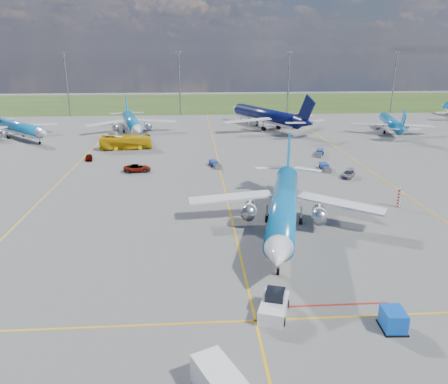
{
  "coord_description": "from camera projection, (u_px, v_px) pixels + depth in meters",
  "views": [
    {
      "loc": [
        -5.12,
        -53.21,
        23.05
      ],
      "look_at": [
        -1.09,
        5.0,
        4.0
      ],
      "focal_mm": 35.0,
      "sensor_mm": 36.0,
      "label": 1
    }
  ],
  "objects": [
    {
      "name": "ground",
      "position": [
        235.0,
        232.0,
        57.95
      ],
      "size": [
        400.0,
        400.0,
        0.0
      ],
      "primitive_type": "plane",
      "color": "#575754",
      "rests_on": "ground"
    },
    {
      "name": "main_airliner",
      "position": [
        283.0,
        229.0,
        58.81
      ],
      "size": [
        36.99,
        43.63,
        9.92
      ],
      "primitive_type": null,
      "rotation": [
        0.0,
        0.0,
        -0.24
      ],
      "color": "#0C69AD",
      "rests_on": "ground"
    },
    {
      "name": "uld_container",
      "position": [
        393.0,
        320.0,
        37.6
      ],
      "size": [
        1.95,
        2.38,
        1.82
      ],
      "primitive_type": "cube",
      "rotation": [
        0.0,
        0.0,
        -0.06
      ],
      "color": "blue",
      "rests_on": "ground"
    },
    {
      "name": "pushback_tug",
      "position": [
        274.0,
        306.0,
        39.76
      ],
      "size": [
        3.55,
        6.26,
        2.09
      ],
      "rotation": [
        0.0,
        0.0,
        -0.32
      ],
      "color": "silver",
      "rests_on": "ground"
    },
    {
      "name": "floodlight_masts",
      "position": [
        234.0,
        80.0,
        159.03
      ],
      "size": [
        202.2,
        0.5,
        22.7
      ],
      "color": "slate",
      "rests_on": "ground"
    },
    {
      "name": "baggage_tug_c",
      "position": [
        215.0,
        164.0,
        90.15
      ],
      "size": [
        2.44,
        5.01,
        1.09
      ],
      "rotation": [
        0.0,
        0.0,
        0.25
      ],
      "color": "navy",
      "rests_on": "ground"
    },
    {
      "name": "apron_bus",
      "position": [
        126.0,
        142.0,
        105.68
      ],
      "size": [
        12.77,
        4.46,
        3.48
      ],
      "primitive_type": "imported",
      "rotation": [
        0.0,
        0.0,
        1.7
      ],
      "color": "gold",
      "rests_on": "ground"
    },
    {
      "name": "baggage_tug_e",
      "position": [
        319.0,
        153.0,
        99.88
      ],
      "size": [
        3.09,
        5.32,
        1.16
      ],
      "rotation": [
        0.0,
        0.0,
        -0.36
      ],
      "color": "navy",
      "rests_on": "ground"
    },
    {
      "name": "warning_post",
      "position": [
        399.0,
        198.0,
        66.78
      ],
      "size": [
        0.5,
        0.5,
        3.0
      ],
      "primitive_type": "cylinder",
      "color": "red",
      "rests_on": "ground"
    },
    {
      "name": "bg_jet_ne",
      "position": [
        390.0,
        132.0,
        127.75
      ],
      "size": [
        30.93,
        36.63,
        8.37
      ],
      "primitive_type": null,
      "rotation": [
        0.0,
        0.0,
        2.91
      ],
      "color": "#0C69AD",
      "rests_on": "ground"
    },
    {
      "name": "baggage_tug_w",
      "position": [
        325.0,
        167.0,
        87.84
      ],
      "size": [
        1.61,
        5.03,
        1.11
      ],
      "rotation": [
        0.0,
        0.0,
        -0.06
      ],
      "color": "navy",
      "rests_on": "ground"
    },
    {
      "name": "bg_jet_nnw",
      "position": [
        133.0,
        134.0,
        125.34
      ],
      "size": [
        35.72,
        42.35,
        9.69
      ],
      "primitive_type": null,
      "rotation": [
        0.0,
        0.0,
        0.22
      ],
      "color": "#0C69AD",
      "rests_on": "ground"
    },
    {
      "name": "bg_jet_nw",
      "position": [
        20.0,
        139.0,
        118.95
      ],
      "size": [
        41.85,
        41.87,
        8.8
      ],
      "primitive_type": null,
      "rotation": [
        0.0,
        0.0,
        0.78
      ],
      "color": "#0C69AD",
      "rests_on": "ground"
    },
    {
      "name": "bg_jet_n",
      "position": [
        266.0,
        128.0,
        134.31
      ],
      "size": [
        48.88,
        53.92,
        11.5
      ],
      "primitive_type": null,
      "rotation": [
        0.0,
        0.0,
        3.58
      ],
      "color": "#070B3B",
      "rests_on": "ground"
    },
    {
      "name": "service_car_b",
      "position": [
        137.0,
        168.0,
        86.39
      ],
      "size": [
        5.58,
        3.03,
        1.48
      ],
      "primitive_type": "imported",
      "rotation": [
        0.0,
        0.0,
        1.68
      ],
      "color": "#999999",
      "rests_on": "ground"
    },
    {
      "name": "taxiway_lines",
      "position": [
        222.0,
        175.0,
        84.23
      ],
      "size": [
        60.25,
        160.0,
        0.02
      ],
      "color": "#EAA714",
      "rests_on": "ground"
    },
    {
      "name": "service_car_a",
      "position": [
        89.0,
        157.0,
        95.6
      ],
      "size": [
        2.0,
        3.79,
        1.23
      ],
      "primitive_type": "imported",
      "rotation": [
        0.0,
        0.0,
        0.16
      ],
      "color": "#999999",
      "rests_on": "ground"
    },
    {
      "name": "service_car_c",
      "position": [
        348.0,
        174.0,
        82.64
      ],
      "size": [
        4.0,
        4.93,
        1.34
      ],
      "primitive_type": "imported",
      "rotation": [
        0.0,
        0.0,
        -0.54
      ],
      "color": "#999999",
      "rests_on": "ground"
    },
    {
      "name": "grass_strip",
      "position": [
        205.0,
        103.0,
        200.2
      ],
      "size": [
        400.0,
        80.0,
        0.01
      ],
      "primitive_type": "cube",
      "color": "#2D4719",
      "rests_on": "ground"
    }
  ]
}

